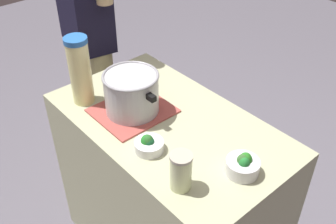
{
  "coord_description": "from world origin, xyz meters",
  "views": [
    {
      "loc": [
        -0.98,
        0.86,
        1.93
      ],
      "look_at": [
        0.0,
        0.0,
        0.95
      ],
      "focal_mm": 42.45,
      "sensor_mm": 36.0,
      "label": 1
    }
  ],
  "objects_px": {
    "broccoli_bowl_center": "(149,144)",
    "lemonade_pitcher": "(80,71)",
    "person_cook": "(88,38)",
    "mason_jar": "(181,171)",
    "broccoli_bowl_front": "(243,165)",
    "cooking_pot": "(131,92)"
  },
  "relations": [
    {
      "from": "broccoli_bowl_center",
      "to": "lemonade_pitcher",
      "type": "bearing_deg",
      "value": 1.5
    },
    {
      "from": "lemonade_pitcher",
      "to": "person_cook",
      "type": "bearing_deg",
      "value": -34.23
    },
    {
      "from": "mason_jar",
      "to": "broccoli_bowl_front",
      "type": "distance_m",
      "value": 0.24
    },
    {
      "from": "broccoli_bowl_center",
      "to": "mason_jar",
      "type": "bearing_deg",
      "value": 170.86
    },
    {
      "from": "broccoli_bowl_center",
      "to": "person_cook",
      "type": "xyz_separation_m",
      "value": [
        0.89,
        -0.29,
        0.02
      ]
    },
    {
      "from": "mason_jar",
      "to": "broccoli_bowl_front",
      "type": "xyz_separation_m",
      "value": [
        -0.1,
        -0.21,
        -0.04
      ]
    },
    {
      "from": "cooking_pot",
      "to": "broccoli_bowl_front",
      "type": "bearing_deg",
      "value": -172.2
    },
    {
      "from": "lemonade_pitcher",
      "to": "broccoli_bowl_center",
      "type": "distance_m",
      "value": 0.46
    },
    {
      "from": "mason_jar",
      "to": "broccoli_bowl_center",
      "type": "distance_m",
      "value": 0.23
    },
    {
      "from": "broccoli_bowl_front",
      "to": "mason_jar",
      "type": "bearing_deg",
      "value": 65.73
    },
    {
      "from": "lemonade_pitcher",
      "to": "mason_jar",
      "type": "height_order",
      "value": "lemonade_pitcher"
    },
    {
      "from": "lemonade_pitcher",
      "to": "broccoli_bowl_center",
      "type": "bearing_deg",
      "value": -178.5
    },
    {
      "from": "mason_jar",
      "to": "person_cook",
      "type": "relative_size",
      "value": 0.09
    },
    {
      "from": "mason_jar",
      "to": "broccoli_bowl_front",
      "type": "height_order",
      "value": "mason_jar"
    },
    {
      "from": "cooking_pot",
      "to": "mason_jar",
      "type": "bearing_deg",
      "value": 163.27
    },
    {
      "from": "broccoli_bowl_center",
      "to": "person_cook",
      "type": "bearing_deg",
      "value": -18.11
    },
    {
      "from": "cooking_pot",
      "to": "broccoli_bowl_front",
      "type": "distance_m",
      "value": 0.56
    },
    {
      "from": "person_cook",
      "to": "mason_jar",
      "type": "bearing_deg",
      "value": 163.6
    },
    {
      "from": "lemonade_pitcher",
      "to": "broccoli_bowl_front",
      "type": "distance_m",
      "value": 0.79
    },
    {
      "from": "cooking_pot",
      "to": "broccoli_bowl_front",
      "type": "xyz_separation_m",
      "value": [
        -0.55,
        -0.08,
        -0.07
      ]
    },
    {
      "from": "cooking_pot",
      "to": "mason_jar",
      "type": "relative_size",
      "value": 2.1
    },
    {
      "from": "broccoli_bowl_front",
      "to": "person_cook",
      "type": "distance_m",
      "value": 1.21
    }
  ]
}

